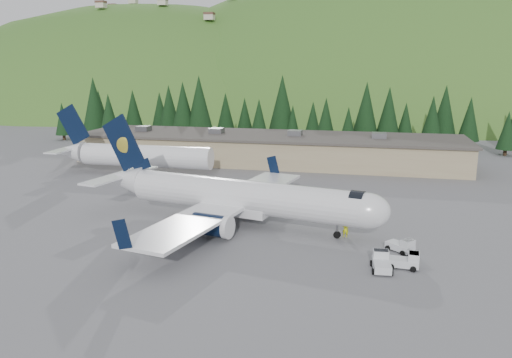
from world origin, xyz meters
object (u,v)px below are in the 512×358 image
at_px(baggage_tug_b, 402,246).
at_px(terminal_building, 268,148).
at_px(airliner, 236,197).
at_px(baggage_tug_a, 406,261).
at_px(baggage_tug_c, 381,262).
at_px(second_airliner, 130,155).
at_px(ramp_worker, 345,229).

relative_size(baggage_tug_b, terminal_building, 0.04).
distance_m(airliner, baggage_tug_a, 20.32).
bearing_deg(baggage_tug_c, airliner, 53.17).
relative_size(second_airliner, ramp_worker, 15.80).
bearing_deg(baggage_tug_b, baggage_tug_c, -72.17).
height_order(terminal_building, ramp_worker, terminal_building).
xyz_separation_m(second_airliner, baggage_tug_c, (39.83, -31.62, -2.63)).
distance_m(airliner, terminal_building, 38.00).
height_order(baggage_tug_c, terminal_building, terminal_building).
distance_m(second_airliner, ramp_worker, 43.39).
relative_size(second_airliner, baggage_tug_a, 9.53).
height_order(airliner, baggage_tug_a, airliner).
distance_m(second_airliner, baggage_tug_a, 52.09).
bearing_deg(baggage_tug_b, second_airliner, -171.97).
bearing_deg(terminal_building, ramp_worker, -67.56).
height_order(second_airliner, terminal_building, second_airliner).
distance_m(baggage_tug_b, baggage_tug_c, 5.21).
bearing_deg(baggage_tug_a, baggage_tug_b, 95.37).
bearing_deg(airliner, terminal_building, 107.66).
bearing_deg(baggage_tug_a, baggage_tug_c, -154.52).
relative_size(airliner, baggage_tug_c, 11.82).
xyz_separation_m(second_airliner, baggage_tug_a, (41.94, -30.79, -2.66)).
xyz_separation_m(second_airliner, ramp_worker, (36.29, -23.65, -2.45)).
bearing_deg(airliner, ramp_worker, 3.10).
height_order(airliner, terminal_building, airliner).
bearing_deg(terminal_building, baggage_tug_a, -64.80).
bearing_deg(ramp_worker, terminal_building, -68.63).
xyz_separation_m(airliner, second_airliner, (-23.90, 21.79, 0.15)).
height_order(baggage_tug_a, terminal_building, terminal_building).
relative_size(baggage_tug_c, ramp_worker, 1.74).
bearing_deg(second_airliner, terminal_building, 38.78).
xyz_separation_m(airliner, baggage_tug_b, (17.95, -5.03, -2.54)).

